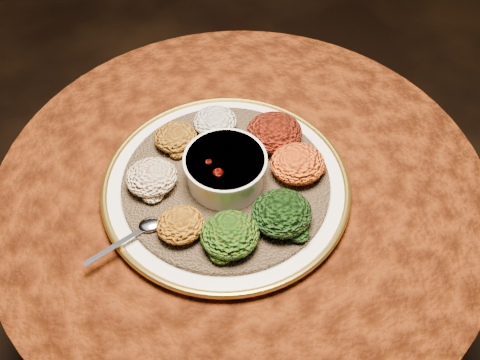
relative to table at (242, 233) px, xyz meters
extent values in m
plane|color=black|center=(0.00, 0.00, -0.55)|extent=(4.00, 4.00, 0.00)
cylinder|color=black|center=(0.00, 0.00, -0.53)|extent=(0.44, 0.44, 0.04)
cylinder|color=black|center=(0.00, 0.00, -0.21)|extent=(0.12, 0.12, 0.68)
cylinder|color=black|center=(0.00, 0.00, 0.15)|extent=(0.80, 0.80, 0.04)
cylinder|color=#4B1B06|center=(0.00, 0.00, 0.00)|extent=(0.93, 0.93, 0.34)
cylinder|color=#4B1B06|center=(0.00, 0.00, 0.17)|extent=(0.96, 0.96, 0.01)
cylinder|color=white|center=(-0.03, -0.01, 0.19)|extent=(0.58, 0.58, 0.02)
torus|color=gold|center=(-0.03, -0.01, 0.20)|extent=(0.47, 0.47, 0.01)
cylinder|color=brown|center=(-0.03, -0.01, 0.20)|extent=(0.49, 0.49, 0.01)
cylinder|color=silver|center=(-0.03, -0.01, 0.24)|extent=(0.14, 0.14, 0.06)
cylinder|color=silver|center=(-0.03, -0.01, 0.27)|extent=(0.15, 0.15, 0.01)
cylinder|color=#5D0A04|center=(-0.03, -0.01, 0.26)|extent=(0.12, 0.12, 0.01)
ellipsoid|color=silver|center=(-0.19, -0.07, 0.21)|extent=(0.04, 0.03, 0.01)
cube|color=silver|center=(-0.25, -0.10, 0.21)|extent=(0.11, 0.05, 0.00)
ellipsoid|color=beige|center=(-0.02, 0.13, 0.23)|extent=(0.09, 0.08, 0.04)
ellipsoid|color=black|center=(0.08, 0.06, 0.23)|extent=(0.11, 0.10, 0.05)
ellipsoid|color=#BC780F|center=(0.10, -0.03, 0.23)|extent=(0.10, 0.10, 0.05)
ellipsoid|color=black|center=(0.04, -0.12, 0.23)|extent=(0.11, 0.10, 0.05)
ellipsoid|color=#8C3909|center=(-0.06, -0.14, 0.23)|extent=(0.10, 0.10, 0.05)
ellipsoid|color=#A65F0E|center=(-0.14, -0.09, 0.23)|extent=(0.08, 0.08, 0.04)
ellipsoid|color=maroon|center=(-0.17, 0.02, 0.23)|extent=(0.10, 0.09, 0.05)
ellipsoid|color=#885610|center=(-0.10, 0.11, 0.23)|extent=(0.08, 0.08, 0.04)
camera|label=1|loc=(-0.18, -0.61, 0.99)|focal=40.00mm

